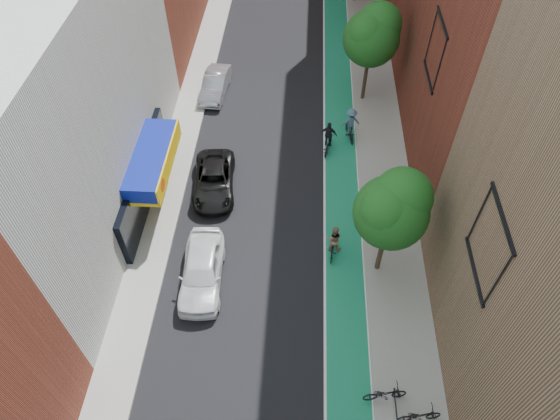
# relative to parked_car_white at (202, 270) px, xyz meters

# --- Properties ---
(bike_lane) EXTENTS (2.00, 68.00, 0.01)m
(bike_lane) POSITION_rel_parked_car_white_xyz_m (7.00, 17.13, -0.83)
(bike_lane) COLOR #157852
(bike_lane) RESTS_ON ground
(sidewalk_left) EXTENTS (2.00, 68.00, 0.15)m
(sidewalk_left) POSITION_rel_parked_car_white_xyz_m (-3.00, 17.13, -0.76)
(sidewalk_left) COLOR gray
(sidewalk_left) RESTS_ON ground
(sidewalk_right) EXTENTS (3.00, 68.00, 0.15)m
(sidewalk_right) POSITION_rel_parked_car_white_xyz_m (9.50, 17.13, -0.76)
(sidewalk_right) COLOR gray
(sidewalk_right) RESTS_ON ground
(building_left_white) EXTENTS (8.00, 20.00, 12.00)m
(building_left_white) POSITION_rel_parked_car_white_xyz_m (-8.00, 5.13, 5.16)
(building_left_white) COLOR silver
(building_left_white) RESTS_ON ground
(tree_near) EXTENTS (3.40, 3.36, 6.42)m
(tree_near) POSITION_rel_parked_car_white_xyz_m (8.65, 1.15, 3.82)
(tree_near) COLOR #332619
(tree_near) RESTS_ON ground
(tree_mid) EXTENTS (3.55, 3.53, 6.74)m
(tree_mid) POSITION_rel_parked_car_white_xyz_m (8.65, 15.15, 4.05)
(tree_mid) COLOR #332619
(tree_mid) RESTS_ON ground
(parked_car_white) EXTENTS (2.20, 4.99, 1.67)m
(parked_car_white) POSITION_rel_parked_car_white_xyz_m (0.00, 0.00, 0.00)
(parked_car_white) COLOR white
(parked_car_white) RESTS_ON ground
(parked_car_black) EXTENTS (2.68, 5.03, 1.35)m
(parked_car_black) POSITION_rel_parked_car_white_xyz_m (-0.31, 6.21, -0.16)
(parked_car_black) COLOR black
(parked_car_black) RESTS_ON ground
(parked_car_silver) EXTENTS (1.80, 4.38, 1.41)m
(parked_car_silver) POSITION_rel_parked_car_white_xyz_m (-1.51, 15.31, -0.13)
(parked_car_silver) COLOR #9A9CA3
(parked_car_silver) RESTS_ON ground
(cyclist_lane_near) EXTENTS (0.89, 1.56, 2.03)m
(cyclist_lane_near) POSITION_rel_parked_car_white_xyz_m (6.38, 1.97, 0.06)
(cyclist_lane_near) COLOR black
(cyclist_lane_near) RESTS_ON ground
(cyclist_lane_mid) EXTENTS (1.07, 1.88, 2.05)m
(cyclist_lane_mid) POSITION_rel_parked_car_white_xyz_m (6.20, 9.87, -0.07)
(cyclist_lane_mid) COLOR black
(cyclist_lane_mid) RESTS_ON ground
(cyclist_lane_far) EXTENTS (1.29, 1.83, 2.15)m
(cyclist_lane_far) POSITION_rel_parked_car_white_xyz_m (7.56, 11.12, 0.13)
(cyclist_lane_far) COLOR black
(cyclist_lane_far) RESTS_ON ground
(parked_bike_near) EXTENTS (1.88, 0.92, 0.95)m
(parked_bike_near) POSITION_rel_parked_car_white_xyz_m (9.70, -6.24, -0.21)
(parked_bike_near) COLOR black
(parked_bike_near) RESTS_ON sidewalk_right
(parked_bike_far) EXTENTS (1.91, 0.93, 0.96)m
(parked_bike_far) POSITION_rel_parked_car_white_xyz_m (8.40, -5.44, -0.20)
(parked_bike_far) COLOR black
(parked_bike_far) RESTS_ON sidewalk_right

